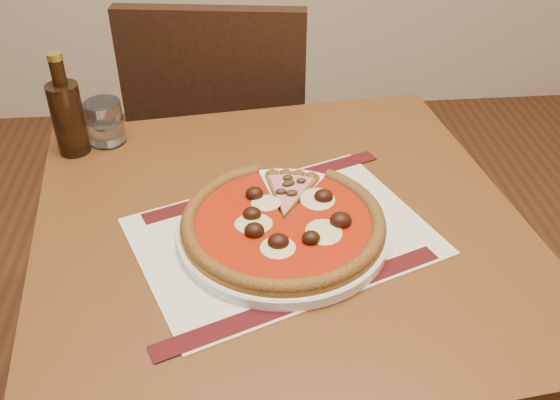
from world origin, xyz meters
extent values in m
cube|color=brown|center=(0.83, 1.16, 0.73)|extent=(0.89, 0.89, 0.04)
cylinder|color=brown|center=(0.45, 1.47, 0.35)|extent=(0.05, 0.05, 0.71)
cylinder|color=brown|center=(1.14, 1.55, 0.35)|extent=(0.05, 0.05, 0.71)
cube|color=black|center=(0.75, 1.91, 0.45)|extent=(0.49, 0.49, 0.04)
cylinder|color=black|center=(0.96, 2.07, 0.21)|extent=(0.04, 0.04, 0.43)
cylinder|color=black|center=(0.59, 2.12, 0.21)|extent=(0.04, 0.04, 0.43)
cylinder|color=black|center=(0.91, 1.70, 0.21)|extent=(0.04, 0.04, 0.43)
cylinder|color=black|center=(0.54, 1.75, 0.21)|extent=(0.04, 0.04, 0.43)
cube|color=black|center=(0.72, 1.71, 0.70)|extent=(0.44, 0.10, 0.46)
cube|color=beige|center=(0.83, 1.12, 0.75)|extent=(0.54, 0.47, 0.00)
cylinder|color=white|center=(0.83, 1.12, 0.76)|extent=(0.34, 0.34, 0.02)
cylinder|color=#AB7629|center=(0.83, 1.12, 0.78)|extent=(0.33, 0.33, 0.01)
torus|color=#975C21|center=(0.83, 1.12, 0.78)|extent=(0.33, 0.33, 0.02)
cylinder|color=#941607|center=(0.83, 1.12, 0.78)|extent=(0.28, 0.28, 0.00)
ellipsoid|color=beige|center=(0.81, 1.17, 0.79)|extent=(0.05, 0.05, 0.01)
ellipsoid|color=beige|center=(0.75, 1.11, 0.79)|extent=(0.05, 0.05, 0.01)
ellipsoid|color=beige|center=(0.82, 1.07, 0.79)|extent=(0.05, 0.05, 0.01)
ellipsoid|color=beige|center=(0.90, 1.08, 0.79)|extent=(0.05, 0.05, 0.01)
ellipsoid|color=beige|center=(0.87, 1.15, 0.79)|extent=(0.05, 0.05, 0.01)
ellipsoid|color=black|center=(0.80, 1.17, 0.80)|extent=(0.03, 0.03, 0.02)
ellipsoid|color=black|center=(0.75, 1.14, 0.80)|extent=(0.03, 0.03, 0.02)
ellipsoid|color=black|center=(0.78, 1.09, 0.80)|extent=(0.03, 0.03, 0.02)
ellipsoid|color=black|center=(0.81, 1.04, 0.80)|extent=(0.03, 0.03, 0.02)
ellipsoid|color=black|center=(0.87, 1.07, 0.80)|extent=(0.03, 0.03, 0.02)
ellipsoid|color=black|center=(0.92, 1.11, 0.80)|extent=(0.03, 0.03, 0.02)
ellipsoid|color=black|center=(0.88, 1.16, 0.80)|extent=(0.03, 0.03, 0.02)
ellipsoid|color=#352513|center=(0.86, 1.18, 0.79)|extent=(0.02, 0.01, 0.01)
ellipsoid|color=#352513|center=(0.87, 1.22, 0.79)|extent=(0.02, 0.01, 0.01)
ellipsoid|color=#352513|center=(0.85, 1.18, 0.79)|extent=(0.02, 0.01, 0.01)
ellipsoid|color=#352513|center=(0.85, 1.22, 0.79)|extent=(0.02, 0.01, 0.01)
ellipsoid|color=#352513|center=(0.84, 1.18, 0.79)|extent=(0.02, 0.01, 0.01)
ellipsoid|color=#352513|center=(0.84, 1.22, 0.79)|extent=(0.02, 0.01, 0.01)
cylinder|color=white|center=(0.51, 1.45, 0.79)|extent=(0.08, 0.08, 0.09)
cylinder|color=black|center=(0.45, 1.42, 0.82)|extent=(0.06, 0.06, 0.14)
cylinder|color=black|center=(0.45, 1.42, 0.91)|extent=(0.03, 0.03, 0.06)
cylinder|color=#A1A737|center=(0.45, 1.42, 0.95)|extent=(0.03, 0.03, 0.01)
camera|label=1|loc=(0.76, 0.35, 1.39)|focal=40.00mm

